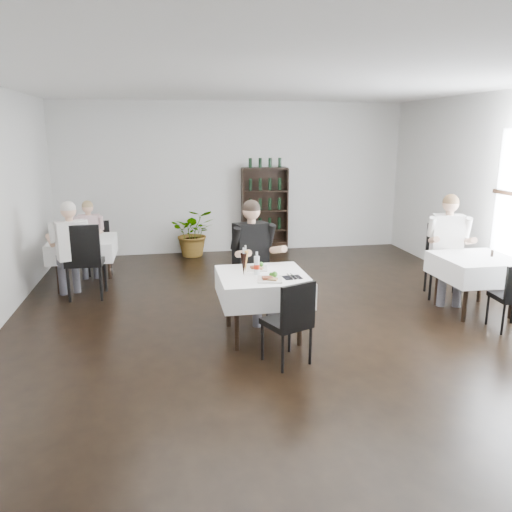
{
  "coord_description": "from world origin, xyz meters",
  "views": [
    {
      "loc": [
        -1.41,
        -5.55,
        2.39
      ],
      "look_at": [
        -0.34,
        0.2,
        0.95
      ],
      "focal_mm": 35.0,
      "sensor_mm": 36.0,
      "label": 1
    }
  ],
  "objects": [
    {
      "name": "left_chair_far",
      "position": [
        -2.56,
        3.29,
        0.51
      ],
      "size": [
        0.46,
        0.46,
        0.9
      ],
      "color": "black",
      "rests_on": "ground"
    },
    {
      "name": "right_chair_far",
      "position": [
        2.67,
        1.05,
        0.61
      ],
      "size": [
        0.63,
        0.63,
        1.07
      ],
      "color": "black",
      "rests_on": "ground"
    },
    {
      "name": "pilsner_lager",
      "position": [
        -0.48,
        0.14,
        0.9
      ],
      "size": [
        0.08,
        0.08,
        0.33
      ],
      "color": "#C68732",
      "rests_on": "main_table"
    },
    {
      "name": "main_chair_far",
      "position": [
        -0.34,
        0.67,
        0.57
      ],
      "size": [
        0.48,
        0.48,
        0.99
      ],
      "color": "black",
      "rests_on": "ground"
    },
    {
      "name": "pepper_mill",
      "position": [
        2.91,
        0.28,
        0.82
      ],
      "size": [
        0.04,
        0.04,
        0.09
      ],
      "primitive_type": "cylinder",
      "rotation": [
        0.0,
        0.0,
        -0.12
      ],
      "color": "black",
      "rests_on": "right_table"
    },
    {
      "name": "wine_shelf",
      "position": [
        0.6,
        4.31,
        0.85
      ],
      "size": [
        0.9,
        0.28,
        1.75
      ],
      "color": "black",
      "rests_on": "ground"
    },
    {
      "name": "pilsner_dark",
      "position": [
        -0.53,
        -0.01,
        0.91
      ],
      "size": [
        0.08,
        0.08,
        0.33
      ],
      "color": "black",
      "rests_on": "main_table"
    },
    {
      "name": "left_table",
      "position": [
        -2.7,
        2.5,
        0.62
      ],
      "size": [
        0.98,
        0.98,
        0.77
      ],
      "color": "black",
      "rests_on": "ground"
    },
    {
      "name": "plate_far",
      "position": [
        -0.32,
        0.23,
        0.79
      ],
      "size": [
        0.29,
        0.29,
        0.08
      ],
      "color": "white",
      "rests_on": "main_table"
    },
    {
      "name": "room_shell",
      "position": [
        0.0,
        0.0,
        1.5
      ],
      "size": [
        9.0,
        9.0,
        9.0
      ],
      "color": "black",
      "rests_on": "ground"
    },
    {
      "name": "potted_tree",
      "position": [
        -0.85,
        4.2,
        0.47
      ],
      "size": [
        0.9,
        0.79,
        0.95
      ],
      "primitive_type": "imported",
      "rotation": [
        0.0,
        0.0,
        -0.06
      ],
      "color": "#275B1F",
      "rests_on": "ground"
    },
    {
      "name": "coke_bottle",
      "position": [
        -0.37,
        0.01,
        0.88
      ],
      "size": [
        0.07,
        0.07,
        0.27
      ],
      "color": "silver",
      "rests_on": "main_table"
    },
    {
      "name": "diner_main",
      "position": [
        -0.29,
        0.62,
        0.91
      ],
      "size": [
        0.66,
        0.7,
        1.56
      ],
      "color": "#44434B",
      "rests_on": "ground"
    },
    {
      "name": "main_table",
      "position": [
        -0.3,
        0.0,
        0.62
      ],
      "size": [
        1.03,
        1.03,
        0.77
      ],
      "color": "black",
      "rests_on": "ground"
    },
    {
      "name": "diner_right_far",
      "position": [
        2.59,
        0.83,
        0.9
      ],
      "size": [
        0.65,
        0.7,
        1.55
      ],
      "color": "#44434B",
      "rests_on": "ground"
    },
    {
      "name": "main_chair_near",
      "position": [
        -0.16,
        -0.83,
        0.53
      ],
      "size": [
        0.55,
        0.56,
        0.92
      ],
      "color": "black",
      "rests_on": "ground"
    },
    {
      "name": "diner_left_near",
      "position": [
        -2.77,
        1.86,
        0.85
      ],
      "size": [
        0.64,
        0.68,
        1.46
      ],
      "color": "#44434B",
      "rests_on": "ground"
    },
    {
      "name": "right_table",
      "position": [
        2.7,
        0.3,
        0.62
      ],
      "size": [
        0.98,
        0.98,
        0.77
      ],
      "color": "black",
      "rests_on": "ground"
    },
    {
      "name": "diner_left_far",
      "position": [
        -2.68,
        3.15,
        0.74
      ],
      "size": [
        0.49,
        0.49,
        1.28
      ],
      "color": "#44434B",
      "rests_on": "ground"
    },
    {
      "name": "left_chair_near",
      "position": [
        -2.58,
        1.82,
        0.65
      ],
      "size": [
        0.53,
        0.54,
        1.13
      ],
      "color": "black",
      "rests_on": "ground"
    },
    {
      "name": "plate_near",
      "position": [
        -0.26,
        -0.26,
        0.79
      ],
      "size": [
        0.33,
        0.33,
        0.09
      ],
      "color": "white",
      "rests_on": "main_table"
    },
    {
      "name": "napkin_cutlery",
      "position": [
        0.01,
        -0.21,
        0.78
      ],
      "size": [
        0.22,
        0.23,
        0.02
      ],
      "color": "black",
      "rests_on": "main_table"
    }
  ]
}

